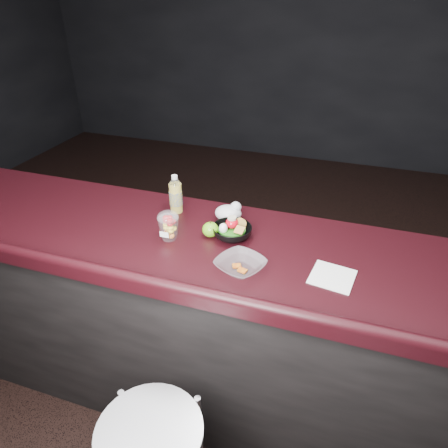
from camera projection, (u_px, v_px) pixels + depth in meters
The scene contains 10 objects.
ground at pixel (201, 440), 2.02m from camera, with size 8.00×8.00×0.00m, color black.
room_shell at pixel (180, 52), 1.08m from camera, with size 8.00×8.00×8.00m.
counter at pixel (219, 326), 2.00m from camera, with size 4.06×0.71×1.02m.
lemonade_bottle at pixel (176, 197), 1.94m from camera, with size 0.06×0.06×0.19m.
fruit_cup at pixel (168, 225), 1.73m from camera, with size 0.09×0.09×0.13m.
green_apple at pixel (210, 229), 1.77m from camera, with size 0.07×0.07×0.08m.
plastic_bag at pixel (229, 212), 1.88m from camera, with size 0.13×0.10×0.09m.
snack_bowl at pixel (232, 231), 1.76m from camera, with size 0.21×0.21×0.10m.
takeout_bowl at pixel (240, 265), 1.56m from camera, with size 0.24×0.24×0.05m.
paper_napkin at pixel (332, 277), 1.53m from camera, with size 0.16×0.16×0.00m, color white.
Camera 1 is at (0.48, -1.07, 1.99)m, focal length 32.00 mm.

